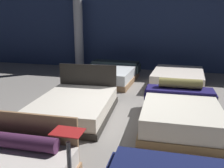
{
  "coord_description": "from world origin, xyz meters",
  "views": [
    {
      "loc": [
        0.87,
        -4.58,
        1.99
      ],
      "look_at": [
        -0.36,
        0.19,
        0.64
      ],
      "focal_mm": 38.47,
      "sensor_mm": 36.0,
      "label": 1
    }
  ],
  "objects_px": {
    "bed_4": "(109,74)",
    "support_pillar": "(78,25)",
    "bed_3": "(180,113)",
    "bed_5": "(178,79)",
    "bed_2": "(75,106)"
  },
  "relations": [
    {
      "from": "bed_4",
      "to": "support_pillar",
      "type": "relative_size",
      "value": 0.63
    },
    {
      "from": "bed_3",
      "to": "bed_5",
      "type": "bearing_deg",
      "value": 89.14
    },
    {
      "from": "bed_4",
      "to": "bed_5",
      "type": "distance_m",
      "value": 2.15
    },
    {
      "from": "bed_2",
      "to": "support_pillar",
      "type": "xyz_separation_m",
      "value": [
        -1.71,
        4.55,
        1.55
      ]
    },
    {
      "from": "bed_2",
      "to": "bed_3",
      "type": "relative_size",
      "value": 1.03
    },
    {
      "from": "bed_3",
      "to": "bed_4",
      "type": "distance_m",
      "value": 3.62
    },
    {
      "from": "bed_4",
      "to": "bed_2",
      "type": "bearing_deg",
      "value": -87.4
    },
    {
      "from": "bed_2",
      "to": "bed_3",
      "type": "bearing_deg",
      "value": -2.9
    },
    {
      "from": "bed_2",
      "to": "bed_5",
      "type": "height_order",
      "value": "bed_2"
    },
    {
      "from": "bed_4",
      "to": "support_pillar",
      "type": "height_order",
      "value": "support_pillar"
    },
    {
      "from": "bed_3",
      "to": "bed_4",
      "type": "bearing_deg",
      "value": 125.41
    },
    {
      "from": "bed_4",
      "to": "bed_5",
      "type": "bearing_deg",
      "value": -1.78
    },
    {
      "from": "bed_4",
      "to": "support_pillar",
      "type": "bearing_deg",
      "value": 137.98
    },
    {
      "from": "bed_2",
      "to": "support_pillar",
      "type": "distance_m",
      "value": 5.1
    },
    {
      "from": "bed_2",
      "to": "bed_4",
      "type": "height_order",
      "value": "bed_2"
    }
  ]
}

